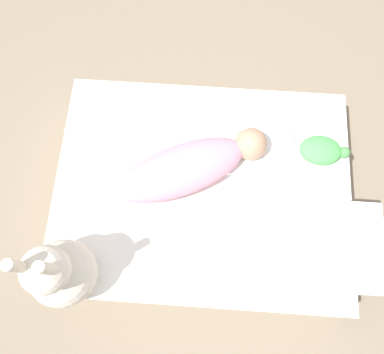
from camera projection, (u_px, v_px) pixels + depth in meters
ground_plane at (201, 199)px, 1.59m from camera, size 12.00×12.00×0.00m
bed_mattress at (202, 194)px, 1.50m from camera, size 1.11×0.86×0.20m
burp_cloth at (260, 152)px, 1.44m from camera, size 0.26×0.20×0.02m
swaddled_baby at (191, 166)px, 1.36m from camera, size 0.57×0.38×0.13m
pillow at (323, 246)px, 1.29m from camera, size 0.39×0.31×0.10m
bunny_plush at (59, 272)px, 1.17m from camera, size 0.22×0.22×0.42m
turtle_plush at (322, 150)px, 1.42m from camera, size 0.19×0.12×0.07m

